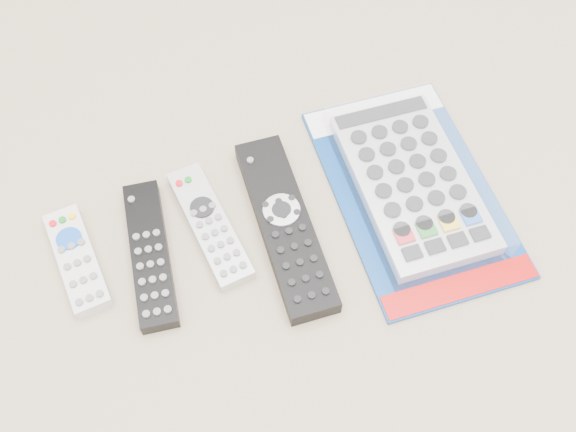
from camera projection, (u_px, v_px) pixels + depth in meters
name	position (u px, v px, depth m)	size (l,w,h in m)	color
remote_small_grey	(77.00, 260.00, 0.77)	(0.05, 0.15, 0.02)	silver
remote_slim_black	(150.00, 254.00, 0.78)	(0.08, 0.20, 0.02)	black
remote_silver_dvd	(210.00, 225.00, 0.80)	(0.05, 0.18, 0.02)	#BBBBC0
remote_large_black	(285.00, 225.00, 0.79)	(0.09, 0.26, 0.03)	black
jumbo_remote_packaged	(413.00, 181.00, 0.82)	(0.23, 0.34, 0.04)	navy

